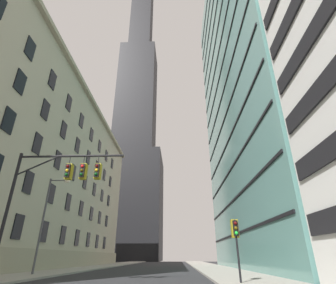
{
  "coord_description": "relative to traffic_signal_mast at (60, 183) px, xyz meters",
  "views": [
    {
      "loc": [
        3.82,
        -10.93,
        1.47
      ],
      "look_at": [
        2.49,
        25.7,
        18.15
      ],
      "focal_mm": 26.98,
      "sensor_mm": 36.0,
      "label": 1
    }
  ],
  "objects": [
    {
      "name": "glass_office_midrise",
      "position": [
        23.48,
        17.71,
        22.35
      ],
      "size": [
        17.55,
        35.88,
        56.39
      ],
      "color": "slate",
      "rests_on": "ground"
    },
    {
      "name": "traffic_light_near_right",
      "position": [
        11.05,
        0.51,
        -3.0
      ],
      "size": [
        0.4,
        0.63,
        3.4
      ],
      "color": "black",
      "rests_on": "sidewalk_right"
    },
    {
      "name": "dark_skyscraper",
      "position": [
        -10.15,
        81.03,
        49.23
      ],
      "size": [
        23.41,
        23.41,
        193.8
      ],
      "color": "black",
      "rests_on": "ground"
    },
    {
      "name": "station_building",
      "position": [
        -15.87,
        18.64,
        7.63
      ],
      "size": [
        17.92,
        58.86,
        26.98
      ],
      "color": "#B2A88E",
      "rests_on": "ground"
    },
    {
      "name": "street_lamppost",
      "position": [
        -4.22,
        7.28,
        -0.94
      ],
      "size": [
        1.99,
        0.32,
        8.1
      ],
      "color": "#47474C",
      "rests_on": "sidewalk_left"
    },
    {
      "name": "traffic_signal_mast",
      "position": [
        0.0,
        0.0,
        0.0
      ],
      "size": [
        7.23,
        0.63,
        7.76
      ],
      "color": "black",
      "rests_on": "sidewalk_left"
    }
  ]
}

